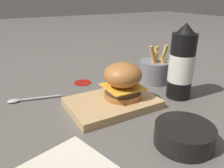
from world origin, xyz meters
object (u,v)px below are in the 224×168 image
object	(u,v)px
serving_board	(112,103)
ketchup_bottle	(181,65)
fries_basket	(155,71)
spoon	(24,100)
burger	(123,80)
side_bowl	(184,134)

from	to	relation	value
serving_board	ketchup_bottle	world-z (taller)	ketchup_bottle
serving_board	fries_basket	world-z (taller)	fries_basket
ketchup_bottle	fries_basket	world-z (taller)	ketchup_bottle
spoon	burger	bearing A→B (deg)	160.71
fries_basket	spoon	size ratio (longest dim) A/B	0.91
serving_board	fries_basket	xyz separation A→B (m)	(0.25, 0.10, 0.03)
fries_basket	spoon	xyz separation A→B (m)	(-0.47, 0.07, -0.04)
serving_board	fries_basket	bearing A→B (deg)	21.59
side_bowl	spoon	bearing A→B (deg)	124.42
serving_board	ketchup_bottle	size ratio (longest dim) A/B	1.09
serving_board	ketchup_bottle	bearing A→B (deg)	-11.92
burger	ketchup_bottle	bearing A→B (deg)	-13.56
spoon	ketchup_bottle	bearing A→B (deg)	168.14
serving_board	side_bowl	xyz separation A→B (m)	(0.05, -0.24, 0.01)
serving_board	side_bowl	world-z (taller)	side_bowl
side_bowl	burger	bearing A→B (deg)	93.75
fries_basket	burger	bearing A→B (deg)	-154.68
ketchup_bottle	burger	bearing A→B (deg)	166.44
side_bowl	serving_board	bearing A→B (deg)	102.21
spoon	fries_basket	bearing A→B (deg)	-175.07
serving_board	burger	distance (m)	0.08
ketchup_bottle	spoon	size ratio (longest dim) A/B	1.47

